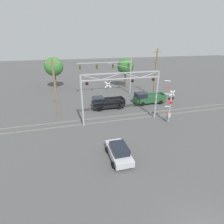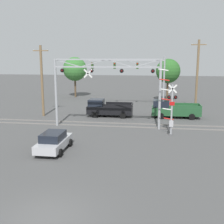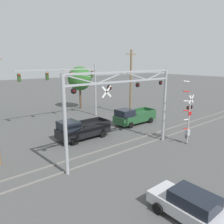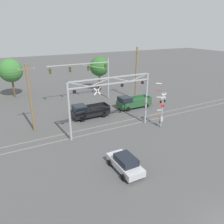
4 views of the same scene
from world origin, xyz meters
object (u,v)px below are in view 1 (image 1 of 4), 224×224
(crossing_signal_mast, at_px, (169,107))
(background_tree_far_left_verge, at_px, (126,66))
(pickup_truck_following, at_px, (148,98))
(utility_pole_left, at_px, (55,88))
(traffic_signal_span, at_px, (117,70))
(sedan_waiting, at_px, (119,152))
(pickup_truck_lead, at_px, (106,103))
(utility_pole_right, at_px, (155,73))
(background_tree_beyond_span, at_px, (54,67))
(crossing_gantry, at_px, (121,90))

(crossing_signal_mast, distance_m, background_tree_far_left_verge, 19.73)
(pickup_truck_following, xyz_separation_m, utility_pole_left, (-15.17, -1.31, 3.30))
(traffic_signal_span, height_order, sedan_waiting, traffic_signal_span)
(traffic_signal_span, xyz_separation_m, utility_pole_left, (-11.38, -7.84, -0.70))
(pickup_truck_lead, xyz_separation_m, utility_pole_right, (10.59, 4.04, 3.68))
(pickup_truck_lead, height_order, sedan_waiting, pickup_truck_lead)
(sedan_waiting, distance_m, background_tree_far_left_verge, 27.24)
(background_tree_beyond_span, height_order, background_tree_far_left_verge, background_tree_beyond_span)
(crossing_signal_mast, bearing_deg, utility_pole_left, 156.04)
(crossing_gantry, distance_m, traffic_signal_span, 12.62)
(crossing_gantry, distance_m, background_tree_beyond_span, 22.65)
(utility_pole_right, bearing_deg, crossing_signal_mast, -108.46)
(pickup_truck_following, xyz_separation_m, background_tree_beyond_span, (-15.83, 15.08, 3.92))
(crossing_gantry, bearing_deg, utility_pole_right, 43.46)
(crossing_signal_mast, height_order, background_tree_beyond_span, background_tree_beyond_span)
(pickup_truck_following, distance_m, background_tree_beyond_span, 22.21)
(traffic_signal_span, relative_size, background_tree_far_left_verge, 1.59)
(sedan_waiting, bearing_deg, utility_pole_right, 53.66)
(crossing_signal_mast, relative_size, pickup_truck_following, 1.07)
(crossing_signal_mast, distance_m, utility_pole_right, 12.17)
(traffic_signal_span, distance_m, utility_pole_left, 13.84)
(utility_pole_left, bearing_deg, background_tree_beyond_span, 92.32)
(crossing_gantry, relative_size, traffic_signal_span, 0.99)
(pickup_truck_following, height_order, utility_pole_left, utility_pole_left)
(pickup_truck_following, distance_m, sedan_waiting, 16.44)
(crossing_gantry, height_order, pickup_truck_following, crossing_gantry)
(background_tree_beyond_span, bearing_deg, pickup_truck_following, -43.61)
(pickup_truck_lead, relative_size, background_tree_beyond_span, 0.76)
(traffic_signal_span, distance_m, background_tree_far_left_verge, 6.46)
(sedan_waiting, xyz_separation_m, background_tree_beyond_span, (-6.31, 28.48, 4.13))
(crossing_signal_mast, height_order, sedan_waiting, crossing_signal_mast)
(background_tree_beyond_span, xyz_separation_m, background_tree_far_left_verge, (15.70, -3.23, -0.08))
(utility_pole_right, bearing_deg, pickup_truck_following, -129.61)
(crossing_gantry, height_order, utility_pole_right, utility_pole_right)
(traffic_signal_span, height_order, utility_pole_left, utility_pole_left)
(crossing_gantry, relative_size, background_tree_far_left_verge, 1.57)
(crossing_gantry, xyz_separation_m, sedan_waiting, (-2.67, -7.69, -3.78))
(crossing_signal_mast, height_order, traffic_signal_span, traffic_signal_span)
(traffic_signal_span, height_order, pickup_truck_lead, traffic_signal_span)
(traffic_signal_span, relative_size, pickup_truck_lead, 2.01)
(sedan_waiting, relative_size, background_tree_beyond_span, 0.58)
(background_tree_far_left_verge, bearing_deg, pickup_truck_following, -89.35)
(crossing_signal_mast, height_order, utility_pole_right, utility_pole_right)
(utility_pole_right, bearing_deg, pickup_truck_lead, -159.12)
(pickup_truck_lead, distance_m, utility_pole_left, 8.31)
(traffic_signal_span, height_order, utility_pole_right, utility_pole_right)
(background_tree_beyond_span, bearing_deg, utility_pole_left, -87.68)
(background_tree_far_left_verge, bearing_deg, background_tree_beyond_span, 168.37)
(utility_pole_left, height_order, background_tree_beyond_span, utility_pole_left)
(pickup_truck_following, distance_m, utility_pole_right, 5.97)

